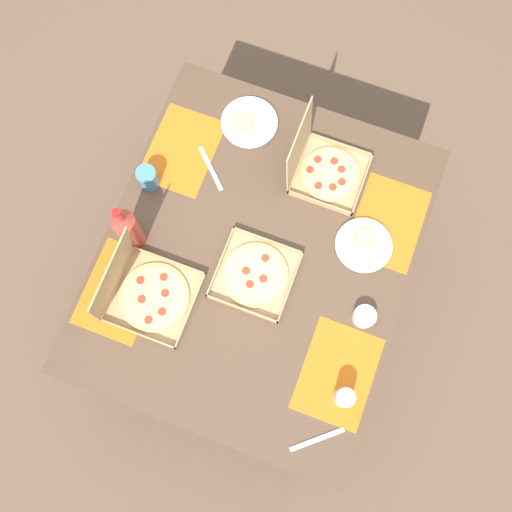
{
  "coord_description": "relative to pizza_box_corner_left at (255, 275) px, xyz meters",
  "views": [
    {
      "loc": [
        -0.51,
        -0.19,
        2.89
      ],
      "look_at": [
        0.0,
        0.0,
        0.75
      ],
      "focal_mm": 39.62,
      "sensor_mm": 36.0,
      "label": 1
    }
  ],
  "objects": [
    {
      "name": "ground_plane",
      "position": [
        0.07,
        0.02,
        -0.77
      ],
      "size": [
        6.0,
        6.0,
        0.0
      ],
      "primitive_type": "plane",
      "color": "brown"
    },
    {
      "name": "placemat_near_left",
      "position": [
        -0.24,
        -0.42,
        -0.01
      ],
      "size": [
        0.36,
        0.26,
        0.0
      ],
      "primitive_type": "cube",
      "color": "orange",
      "rests_on": "dining_table"
    },
    {
      "name": "knife_by_far_left",
      "position": [
        -0.49,
        -0.42,
        -0.01
      ],
      "size": [
        0.15,
        0.17,
        0.0
      ],
      "primitive_type": "cube",
      "rotation": [
        0.0,
        0.0,
        5.42
      ],
      "color": "#B7B7BC",
      "rests_on": "dining_table"
    },
    {
      "name": "condiment_bowl",
      "position": [
        -0.01,
        -0.44,
        0.01
      ],
      "size": [
        0.09,
        0.09,
        0.05
      ],
      "primitive_type": "cylinder",
      "color": "white",
      "rests_on": "dining_table"
    },
    {
      "name": "cup_clear_left",
      "position": [
        -0.32,
        -0.46,
        0.04
      ],
      "size": [
        0.07,
        0.07,
        0.1
      ],
      "primitive_type": "cylinder",
      "color": "silver",
      "rests_on": "dining_table"
    },
    {
      "name": "pizza_box_corner_left",
      "position": [
        0.0,
        0.0,
        0.0
      ],
      "size": [
        0.29,
        0.29,
        0.04
      ],
      "color": "tan",
      "rests_on": "dining_table"
    },
    {
      "name": "plate_far_right",
      "position": [
        0.26,
        -0.35,
        -0.0
      ],
      "size": [
        0.22,
        0.22,
        0.03
      ],
      "color": "white",
      "rests_on": "dining_table"
    },
    {
      "name": "knife_by_near_right",
      "position": [
        0.35,
        0.33,
        -0.01
      ],
      "size": [
        0.16,
        0.16,
        0.0
      ],
      "primitive_type": "cube",
      "rotation": [
        0.0,
        0.0,
        3.95
      ],
      "color": "#B7B7BC",
      "rests_on": "dining_table"
    },
    {
      "name": "soda_bottle",
      "position": [
        -0.03,
        0.49,
        0.12
      ],
      "size": [
        0.09,
        0.09,
        0.32
      ],
      "color": "#B2382D",
      "rests_on": "dining_table"
    },
    {
      "name": "pizza_box_corner_right",
      "position": [
        0.5,
        -0.1,
        0.04
      ],
      "size": [
        0.27,
        0.29,
        0.31
      ],
      "color": "tan",
      "rests_on": "dining_table"
    },
    {
      "name": "cup_clear_right",
      "position": [
        0.21,
        0.53,
        0.04
      ],
      "size": [
        0.08,
        0.08,
        0.1
      ],
      "primitive_type": "cylinder",
      "color": "teal",
      "rests_on": "dining_table"
    },
    {
      "name": "dining_table",
      "position": [
        0.07,
        0.02,
        -0.11
      ],
      "size": [
        1.4,
        1.18,
        0.75
      ],
      "color": "#3F3328",
      "rests_on": "ground_plane"
    },
    {
      "name": "plate_far_left",
      "position": [
        0.6,
        0.25,
        -0.0
      ],
      "size": [
        0.24,
        0.24,
        0.03
      ],
      "color": "white",
      "rests_on": "dining_table"
    },
    {
      "name": "placemat_near_right",
      "position": [
        0.39,
        -0.42,
        -0.01
      ],
      "size": [
        0.36,
        0.26,
        0.0
      ],
      "primitive_type": "cube",
      "color": "orange",
      "rests_on": "dining_table"
    },
    {
      "name": "pizza_box_edge_far",
      "position": [
        -0.22,
        0.36,
        0.04
      ],
      "size": [
        0.31,
        0.31,
        0.34
      ],
      "color": "tan",
      "rests_on": "dining_table"
    },
    {
      "name": "placemat_far_right",
      "position": [
        0.39,
        0.47,
        -0.01
      ],
      "size": [
        0.36,
        0.26,
        0.0
      ],
      "primitive_type": "cube",
      "color": "orange",
      "rests_on": "dining_table"
    },
    {
      "name": "placemat_far_left",
      "position": [
        -0.24,
        0.47,
        -0.01
      ],
      "size": [
        0.36,
        0.26,
        0.0
      ],
      "primitive_type": "cube",
      "color": "orange",
      "rests_on": "dining_table"
    }
  ]
}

